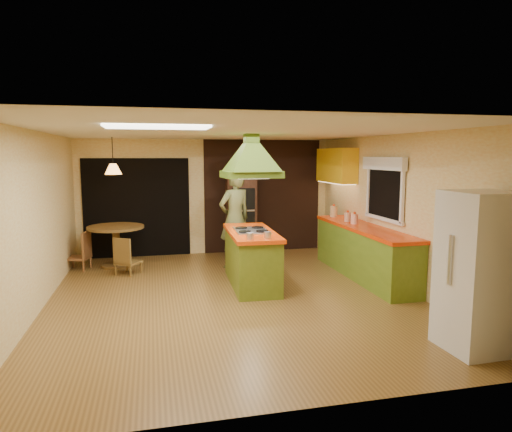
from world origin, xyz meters
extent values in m
plane|color=brown|center=(0.00, 0.00, 0.00)|extent=(6.50, 6.50, 0.00)
plane|color=beige|center=(0.00, 3.25, 1.25)|extent=(5.50, 0.00, 5.50)
plane|color=beige|center=(0.00, -3.25, 1.25)|extent=(5.50, 0.00, 5.50)
plane|color=beige|center=(-2.75, 0.00, 1.25)|extent=(0.00, 6.50, 6.50)
plane|color=beige|center=(2.75, 0.00, 1.25)|extent=(0.00, 6.50, 6.50)
plane|color=silver|center=(0.00, 0.00, 2.50)|extent=(6.50, 6.50, 0.00)
cube|color=#381E14|center=(1.25, 3.23, 1.25)|extent=(2.64, 0.03, 2.50)
cube|color=black|center=(-1.50, 3.23, 1.05)|extent=(2.20, 0.03, 2.10)
cube|color=olive|center=(2.45, 0.60, 0.43)|extent=(0.58, 3.00, 0.86)
cube|color=#E53807|center=(2.45, 0.60, 0.89)|extent=(0.62, 3.05, 0.06)
cube|color=yellow|center=(2.57, 2.20, 1.95)|extent=(0.34, 1.40, 0.70)
cube|color=black|center=(2.72, 0.40, 1.55)|extent=(0.03, 1.16, 0.96)
cube|color=white|center=(2.67, 0.40, 2.02)|extent=(0.10, 1.35, 0.22)
cube|color=white|center=(-1.10, -1.20, 2.48)|extent=(1.20, 0.60, 0.03)
cube|color=olive|center=(0.40, 0.55, 0.43)|extent=(0.75, 1.78, 0.86)
cube|color=#EE4307|center=(0.40, 0.55, 0.89)|extent=(0.81, 1.86, 0.06)
cube|color=silver|center=(0.40, 0.55, 0.92)|extent=(0.56, 0.79, 0.02)
cube|color=#4B6C1B|center=(0.40, 0.55, 1.85)|extent=(0.96, 0.72, 0.11)
pyramid|color=#4B6C1B|center=(0.40, 0.55, 2.35)|extent=(0.96, 0.72, 0.45)
cube|color=#4B6C1B|center=(0.40, 0.55, 2.43)|extent=(0.22, 0.22, 0.14)
imported|color=brown|center=(0.35, 1.82, 0.95)|extent=(0.82, 0.70, 1.89)
cube|color=silver|center=(2.31, -2.50, 0.89)|extent=(0.75, 0.71, 1.77)
cube|color=#472616|center=(0.69, 2.95, 0.95)|extent=(0.66, 0.62, 1.90)
cube|color=black|center=(0.69, 2.65, 1.25)|extent=(0.49, 0.05, 0.45)
cube|color=black|center=(0.69, 2.65, 0.75)|extent=(0.49, 0.05, 0.45)
cylinder|color=brown|center=(-1.89, 2.38, 0.78)|extent=(1.08, 1.08, 0.05)
cylinder|color=brown|center=(-1.89, 2.38, 0.40)|extent=(0.14, 0.14, 0.75)
cylinder|color=brown|center=(-1.89, 2.38, 0.03)|extent=(0.60, 0.60, 0.05)
cone|color=#FF9E3F|center=(-1.89, 2.38, 1.90)|extent=(0.32, 0.32, 0.20)
cylinder|color=beige|center=(2.40, 1.88, 1.03)|extent=(0.18, 0.18, 0.22)
cylinder|color=beige|center=(2.40, 1.19, 1.01)|extent=(0.15, 0.15, 0.17)
cylinder|color=#FFE5CD|center=(2.40, 0.90, 1.01)|extent=(0.17, 0.17, 0.18)
camera|label=1|loc=(-1.19, -6.71, 2.16)|focal=32.00mm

